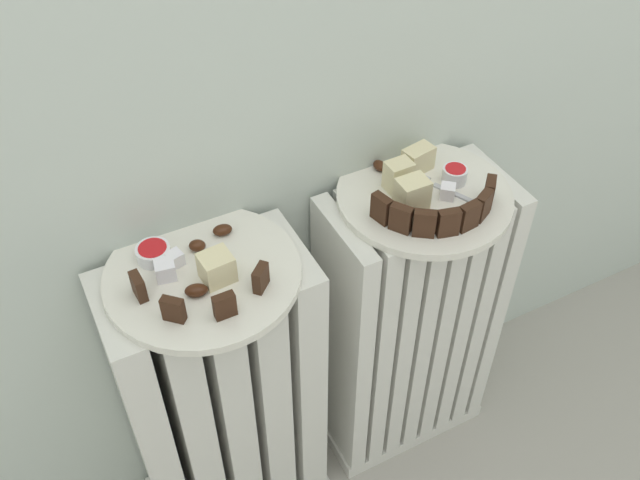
# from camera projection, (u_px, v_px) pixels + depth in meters

# --- Properties ---
(radiator_left) EXTENTS (0.31, 0.16, 0.59)m
(radiator_left) POSITION_uv_depth(u_px,v_px,m) (224.00, 402.00, 1.14)
(radiator_left) COLOR silver
(radiator_left) RESTS_ON ground_plane
(radiator_right) EXTENTS (0.31, 0.16, 0.59)m
(radiator_right) POSITION_uv_depth(u_px,v_px,m) (407.00, 326.00, 1.26)
(radiator_right) COLOR silver
(radiator_right) RESTS_ON ground_plane
(plate_left) EXTENTS (0.26, 0.26, 0.01)m
(plate_left) POSITION_uv_depth(u_px,v_px,m) (203.00, 274.00, 0.93)
(plate_left) COLOR silver
(plate_left) RESTS_ON radiator_left
(plate_right) EXTENTS (0.26, 0.26, 0.01)m
(plate_right) POSITION_uv_depth(u_px,v_px,m) (424.00, 196.00, 1.05)
(plate_right) COLOR silver
(plate_right) RESTS_ON radiator_right
(dark_cake_slice_left_0) EXTENTS (0.01, 0.03, 0.04)m
(dark_cake_slice_left_0) POSITION_uv_depth(u_px,v_px,m) (138.00, 286.00, 0.88)
(dark_cake_slice_left_0) COLOR #382114
(dark_cake_slice_left_0) RESTS_ON plate_left
(dark_cake_slice_left_1) EXTENTS (0.03, 0.03, 0.04)m
(dark_cake_slice_left_1) POSITION_uv_depth(u_px,v_px,m) (173.00, 310.00, 0.85)
(dark_cake_slice_left_1) COLOR #382114
(dark_cake_slice_left_1) RESTS_ON plate_left
(dark_cake_slice_left_2) EXTENTS (0.03, 0.01, 0.04)m
(dark_cake_slice_left_2) POSITION_uv_depth(u_px,v_px,m) (225.00, 306.00, 0.86)
(dark_cake_slice_left_2) COLOR #382114
(dark_cake_slice_left_2) RESTS_ON plate_left
(dark_cake_slice_left_3) EXTENTS (0.03, 0.03, 0.04)m
(dark_cake_slice_left_3) POSITION_uv_depth(u_px,v_px,m) (261.00, 278.00, 0.89)
(dark_cake_slice_left_3) COLOR #382114
(dark_cake_slice_left_3) RESTS_ON plate_left
(marble_cake_slice_left_0) EXTENTS (0.04, 0.04, 0.04)m
(marble_cake_slice_left_0) POSITION_uv_depth(u_px,v_px,m) (217.00, 268.00, 0.90)
(marble_cake_slice_left_0) COLOR beige
(marble_cake_slice_left_0) RESTS_ON plate_left
(turkish_delight_left_0) EXTENTS (0.03, 0.03, 0.03)m
(turkish_delight_left_0) POSITION_uv_depth(u_px,v_px,m) (165.00, 270.00, 0.91)
(turkish_delight_left_0) COLOR white
(turkish_delight_left_0) RESTS_ON plate_left
(turkish_delight_left_1) EXTENTS (0.02, 0.02, 0.02)m
(turkish_delight_left_1) POSITION_uv_depth(u_px,v_px,m) (175.00, 259.00, 0.93)
(turkish_delight_left_1) COLOR white
(turkish_delight_left_1) RESTS_ON plate_left
(medjool_date_left_0) EXTENTS (0.03, 0.02, 0.01)m
(medjool_date_left_0) POSITION_uv_depth(u_px,v_px,m) (222.00, 230.00, 0.97)
(medjool_date_left_0) COLOR #3D1E0F
(medjool_date_left_0) RESTS_ON plate_left
(medjool_date_left_1) EXTENTS (0.03, 0.03, 0.02)m
(medjool_date_left_1) POSITION_uv_depth(u_px,v_px,m) (197.00, 246.00, 0.95)
(medjool_date_left_1) COLOR #3D1E0F
(medjool_date_left_1) RESTS_ON plate_left
(medjool_date_left_2) EXTENTS (0.03, 0.03, 0.02)m
(medjool_date_left_2) POSITION_uv_depth(u_px,v_px,m) (196.00, 290.00, 0.89)
(medjool_date_left_2) COLOR #3D1E0F
(medjool_date_left_2) RESTS_ON plate_left
(jam_bowl_left) EXTENTS (0.05, 0.05, 0.02)m
(jam_bowl_left) POSITION_uv_depth(u_px,v_px,m) (153.00, 252.00, 0.94)
(jam_bowl_left) COLOR white
(jam_bowl_left) RESTS_ON plate_left
(dark_cake_slice_right_0) EXTENTS (0.02, 0.03, 0.04)m
(dark_cake_slice_right_0) POSITION_uv_depth(u_px,v_px,m) (381.00, 209.00, 0.98)
(dark_cake_slice_right_0) COLOR #382114
(dark_cake_slice_right_0) RESTS_ON plate_right
(dark_cake_slice_right_1) EXTENTS (0.03, 0.03, 0.04)m
(dark_cake_slice_right_1) POSITION_uv_depth(u_px,v_px,m) (401.00, 219.00, 0.97)
(dark_cake_slice_right_1) COLOR #382114
(dark_cake_slice_right_1) RESTS_ON plate_right
(dark_cake_slice_right_2) EXTENTS (0.03, 0.03, 0.04)m
(dark_cake_slice_right_2) POSITION_uv_depth(u_px,v_px,m) (424.00, 224.00, 0.96)
(dark_cake_slice_right_2) COLOR #382114
(dark_cake_slice_right_2) RESTS_ON plate_right
(dark_cake_slice_right_3) EXTENTS (0.03, 0.02, 0.04)m
(dark_cake_slice_right_3) POSITION_uv_depth(u_px,v_px,m) (448.00, 223.00, 0.96)
(dark_cake_slice_right_3) COLOR #382114
(dark_cake_slice_right_3) RESTS_ON plate_right
(dark_cake_slice_right_4) EXTENTS (0.03, 0.02, 0.04)m
(dark_cake_slice_right_4) POSITION_uv_depth(u_px,v_px,m) (469.00, 216.00, 0.97)
(dark_cake_slice_right_4) COLOR #382114
(dark_cake_slice_right_4) RESTS_ON plate_right
(dark_cake_slice_right_5) EXTENTS (0.03, 0.03, 0.04)m
(dark_cake_slice_right_5) POSITION_uv_depth(u_px,v_px,m) (483.00, 205.00, 0.99)
(dark_cake_slice_right_5) COLOR #382114
(dark_cake_slice_right_5) RESTS_ON plate_right
(dark_cake_slice_right_6) EXTENTS (0.03, 0.03, 0.04)m
(dark_cake_slice_right_6) POSITION_uv_depth(u_px,v_px,m) (489.00, 192.00, 1.01)
(dark_cake_slice_right_6) COLOR #382114
(dark_cake_slice_right_6) RESTS_ON plate_right
(marble_cake_slice_right_0) EXTENTS (0.04, 0.03, 0.05)m
(marble_cake_slice_right_0) POSITION_uv_depth(u_px,v_px,m) (398.00, 176.00, 1.03)
(marble_cake_slice_right_0) COLOR beige
(marble_cake_slice_right_0) RESTS_ON plate_right
(marble_cake_slice_right_1) EXTENTS (0.05, 0.04, 0.04)m
(marble_cake_slice_right_1) POSITION_uv_depth(u_px,v_px,m) (418.00, 159.00, 1.07)
(marble_cake_slice_right_1) COLOR beige
(marble_cake_slice_right_1) RESTS_ON plate_right
(marble_cake_slice_right_2) EXTENTS (0.04, 0.04, 0.05)m
(marble_cake_slice_right_2) POSITION_uv_depth(u_px,v_px,m) (412.00, 194.00, 1.00)
(marble_cake_slice_right_2) COLOR beige
(marble_cake_slice_right_2) RESTS_ON plate_right
(turkish_delight_right_0) EXTENTS (0.03, 0.03, 0.02)m
(turkish_delight_right_0) POSITION_uv_depth(u_px,v_px,m) (448.00, 191.00, 1.03)
(turkish_delight_right_0) COLOR white
(turkish_delight_right_0) RESTS_ON plate_right
(turkish_delight_right_1) EXTENTS (0.03, 0.03, 0.02)m
(turkish_delight_right_1) POSITION_uv_depth(u_px,v_px,m) (420.00, 188.00, 1.03)
(turkish_delight_right_1) COLOR white
(turkish_delight_right_1) RESTS_ON plate_right
(medjool_date_right_0) EXTENTS (0.02, 0.02, 0.02)m
(medjool_date_right_0) POSITION_uv_depth(u_px,v_px,m) (426.00, 218.00, 0.99)
(medjool_date_right_0) COLOR #3D1E0F
(medjool_date_right_0) RESTS_ON plate_right
(medjool_date_right_1) EXTENTS (0.02, 0.03, 0.01)m
(medjool_date_right_1) POSITION_uv_depth(u_px,v_px,m) (380.00, 166.00, 1.08)
(medjool_date_right_1) COLOR #3D1E0F
(medjool_date_right_1) RESTS_ON plate_right
(jam_bowl_right) EXTENTS (0.04, 0.04, 0.03)m
(jam_bowl_right) POSITION_uv_depth(u_px,v_px,m) (455.00, 174.00, 1.05)
(jam_bowl_right) COLOR white
(jam_bowl_right) RESTS_ON plate_right
(fork) EXTENTS (0.05, 0.10, 0.00)m
(fork) POSITION_uv_depth(u_px,v_px,m) (438.00, 186.00, 1.05)
(fork) COLOR #B7B7BC
(fork) RESTS_ON plate_right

